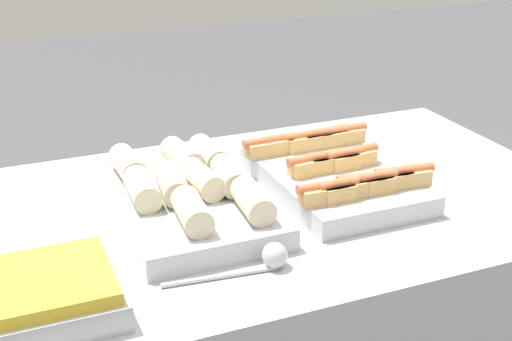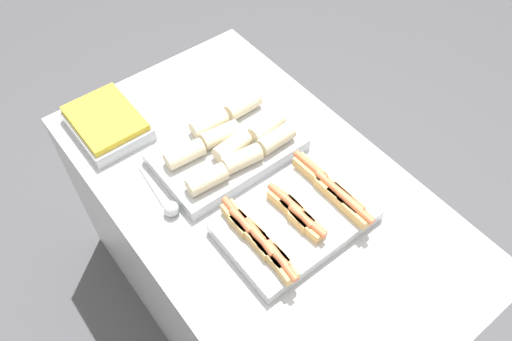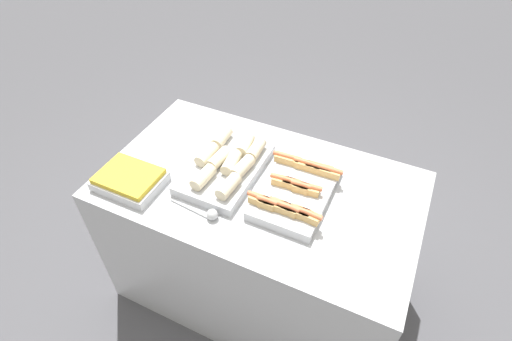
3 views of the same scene
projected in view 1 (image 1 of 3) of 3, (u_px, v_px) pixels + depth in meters
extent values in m
cube|color=#B7BABF|center=(333.00, 179.00, 1.70)|extent=(0.30, 0.46, 0.05)
cube|color=tan|center=(308.00, 142.00, 1.80)|extent=(0.12, 0.05, 0.04)
cylinder|color=#D66B42|center=(308.00, 135.00, 1.80)|extent=(0.14, 0.03, 0.02)
cube|color=tan|center=(324.00, 139.00, 1.83)|extent=(0.12, 0.05, 0.04)
cylinder|color=#D66B42|center=(325.00, 131.00, 1.82)|extent=(0.14, 0.03, 0.02)
cube|color=tan|center=(314.00, 166.00, 1.66)|extent=(0.12, 0.05, 0.04)
cylinder|color=#D66B42|center=(314.00, 158.00, 1.65)|extent=(0.14, 0.03, 0.02)
cube|color=tan|center=(334.00, 163.00, 1.68)|extent=(0.12, 0.05, 0.04)
cylinder|color=#D66B42|center=(334.00, 155.00, 1.67)|extent=(0.14, 0.03, 0.02)
cube|color=tan|center=(269.00, 148.00, 1.77)|extent=(0.12, 0.05, 0.04)
cylinder|color=#D66B42|center=(269.00, 140.00, 1.76)|extent=(0.14, 0.03, 0.02)
cube|color=tan|center=(327.00, 194.00, 1.52)|extent=(0.12, 0.05, 0.04)
cylinder|color=#D66B42|center=(328.00, 185.00, 1.51)|extent=(0.14, 0.03, 0.02)
cube|color=tan|center=(366.00, 185.00, 1.56)|extent=(0.12, 0.05, 0.04)
cylinder|color=#D66B42|center=(367.00, 177.00, 1.55)|extent=(0.14, 0.03, 0.02)
cube|color=tan|center=(387.00, 182.00, 1.58)|extent=(0.12, 0.05, 0.04)
cylinder|color=#D66B42|center=(387.00, 174.00, 1.57)|extent=(0.14, 0.03, 0.02)
cube|color=tan|center=(404.00, 178.00, 1.59)|extent=(0.12, 0.05, 0.04)
cylinder|color=#D66B42|center=(404.00, 170.00, 1.59)|extent=(0.14, 0.03, 0.02)
cube|color=tan|center=(351.00, 159.00, 1.70)|extent=(0.12, 0.05, 0.04)
cylinder|color=#D66B42|center=(352.00, 151.00, 1.69)|extent=(0.14, 0.03, 0.02)
cube|color=tan|center=(341.00, 137.00, 1.84)|extent=(0.12, 0.05, 0.04)
cylinder|color=#D66B42|center=(341.00, 130.00, 1.83)|extent=(0.14, 0.02, 0.02)
cube|color=tan|center=(346.00, 190.00, 1.53)|extent=(0.12, 0.05, 0.04)
cylinder|color=#D66B42|center=(347.00, 182.00, 1.53)|extent=(0.14, 0.03, 0.02)
cube|color=#B7BABF|center=(188.00, 205.00, 1.57)|extent=(0.31, 0.49, 0.05)
cylinder|color=beige|center=(192.00, 212.00, 1.41)|extent=(0.07, 0.14, 0.06)
cylinder|color=beige|center=(209.00, 154.00, 1.70)|extent=(0.06, 0.13, 0.06)
cylinder|color=beige|center=(253.00, 201.00, 1.46)|extent=(0.07, 0.14, 0.06)
cylinder|color=beige|center=(142.00, 189.00, 1.51)|extent=(0.07, 0.13, 0.06)
cylinder|color=beige|center=(182.00, 156.00, 1.68)|extent=(0.07, 0.14, 0.06)
cylinder|color=beige|center=(202.00, 180.00, 1.56)|extent=(0.07, 0.14, 0.06)
cylinder|color=beige|center=(172.00, 183.00, 1.54)|extent=(0.07, 0.14, 0.06)
cylinder|color=beige|center=(128.00, 165.00, 1.64)|extent=(0.06, 0.13, 0.06)
cylinder|color=beige|center=(230.00, 176.00, 1.58)|extent=(0.07, 0.14, 0.06)
cube|color=#B7BABF|center=(32.00, 304.00, 1.21)|extent=(0.30, 0.23, 0.05)
cube|color=gold|center=(30.00, 285.00, 1.20)|extent=(0.27, 0.21, 0.02)
cylinder|color=#B2B5BA|center=(220.00, 277.00, 1.33)|extent=(0.22, 0.03, 0.01)
sphere|color=#B2B5BA|center=(275.00, 255.00, 1.36)|extent=(0.05, 0.05, 0.05)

